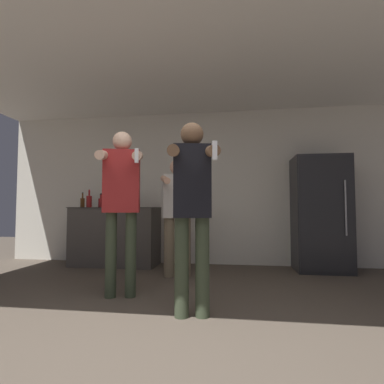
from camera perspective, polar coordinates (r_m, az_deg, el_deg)
name	(u,v)px	position (r m, az deg, el deg)	size (l,w,h in m)	color
ground_plane	(151,367)	(2.03, -7.88, -30.10)	(14.00, 14.00, 0.00)	#4C4238
wall_back	(206,187)	(5.05, 2.63, 0.91)	(7.00, 0.06, 2.55)	beige
ceiling_slab	(191,66)	(3.78, -0.11, 22.86)	(7.00, 3.77, 0.05)	silver
refrigerator	(320,213)	(4.83, 23.26, -3.78)	(0.76, 0.66, 1.69)	#262628
counter	(116,236)	(5.08, -14.33, -8.12)	(1.39, 0.64, 0.94)	#47423D
bottle_short_whiskey	(130,201)	(4.89, -11.79, -1.77)	(0.09, 0.09, 0.28)	maroon
bottle_red_label	(101,202)	(5.08, -16.95, -1.84)	(0.08, 0.08, 0.23)	maroon
bottle_tall_gin	(83,202)	(5.22, -20.13, -1.79)	(0.07, 0.07, 0.25)	#563314
bottle_dark_rum	(117,200)	(4.97, -14.11, -1.48)	(0.09, 0.09, 0.31)	#563314
bottle_green_wine	(89,201)	(5.17, -19.01, -1.63)	(0.09, 0.09, 0.29)	maroon
person_woman_foreground	(192,200)	(2.57, 0.02, -1.57)	(0.47, 0.58, 1.67)	#38422D
person_man_side	(122,195)	(3.23, -13.28, -0.64)	(0.51, 0.50, 1.74)	#38422D
person_spectator_back	(178,209)	(4.10, -2.75, -3.27)	(0.60, 0.64, 1.60)	#75664C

